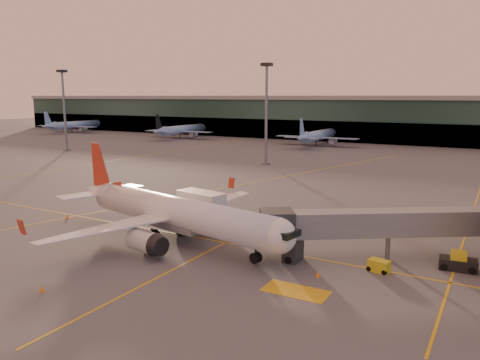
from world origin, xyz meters
The scene contains 15 objects.
ground centered at (0.00, 0.00, 0.00)m, with size 600.00×600.00×0.00m, color #4C4F54.
taxi_markings centered at (-7.32, 44.49, 0.01)m, with size 100.12×173.00×0.01m.
terminal centered at (0.00, 141.79, 8.76)m, with size 400.00×20.00×17.60m.
mast_west_far centered at (-90.00, 62.00, 14.86)m, with size 2.40×2.40×25.60m.
mast_west_near centered at (-20.00, 66.00, 14.86)m, with size 2.40×2.40×25.60m.
distant_aircraft_row centered at (-53.75, 118.00, 0.00)m, with size 225.00×34.00×13.00m.
main_airplane centered at (-1.01, 2.47, 3.56)m, with size 36.09×32.76×10.95m.
jet_bridge centered at (24.46, 9.70, 3.81)m, with size 25.50×18.20×5.56m.
catering_truck centered at (-0.53, 8.12, 2.93)m, with size 7.05×4.11×5.15m.
gpu_cart centered at (23.39, 4.56, 0.60)m, with size 2.29×1.64×1.22m.
pushback_tug centered at (30.28, 9.11, 0.76)m, with size 3.79×2.30×1.86m.
cone_nose centered at (18.55, 0.24, 0.28)m, with size 0.46×0.46×0.59m.
cone_tail centered at (-20.71, 3.24, 0.30)m, with size 0.49×0.49×0.63m.
cone_wing_right centered at (-1.89, -15.56, 0.28)m, with size 0.46×0.46×0.58m.
cone_wing_left centered at (-1.51, 19.52, 0.25)m, with size 0.40×0.40×0.51m.
Camera 1 is at (33.37, -41.28, 17.47)m, focal length 35.00 mm.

